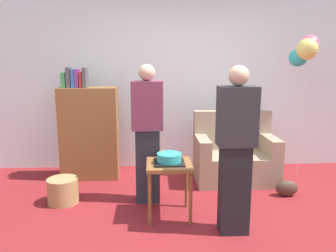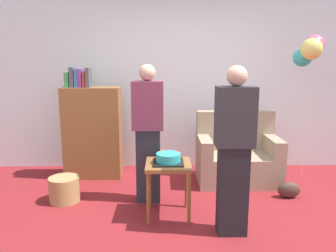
{
  "view_description": "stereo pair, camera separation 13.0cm",
  "coord_description": "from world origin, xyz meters",
  "px_view_note": "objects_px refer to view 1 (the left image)",
  "views": [
    {
      "loc": [
        -0.43,
        -3.16,
        1.68
      ],
      "look_at": [
        -0.25,
        0.5,
        0.95
      ],
      "focal_mm": 35.83,
      "sensor_mm": 36.0,
      "label": 1
    },
    {
      "loc": [
        -0.3,
        -3.17,
        1.68
      ],
      "look_at": [
        -0.25,
        0.5,
        0.95
      ],
      "focal_mm": 35.83,
      "sensor_mm": 36.0,
      "label": 2
    }
  ],
  "objects_px": {
    "side_table": "(169,171)",
    "person_holding_cake": "(236,150)",
    "couch": "(234,157)",
    "balloon_bunch": "(305,50)",
    "birthday_cake": "(169,158)",
    "bookshelf": "(89,131)",
    "handbag": "(287,188)",
    "person_blowing_candles": "(147,133)",
    "wicker_basket": "(63,191)"
  },
  "relations": [
    {
      "from": "couch",
      "to": "person_holding_cake",
      "type": "xyz_separation_m",
      "value": [
        -0.36,
        -1.45,
        0.49
      ]
    },
    {
      "from": "bookshelf",
      "to": "balloon_bunch",
      "type": "height_order",
      "value": "balloon_bunch"
    },
    {
      "from": "handbag",
      "to": "balloon_bunch",
      "type": "distance_m",
      "value": 1.86
    },
    {
      "from": "handbag",
      "to": "bookshelf",
      "type": "bearing_deg",
      "value": 162.31
    },
    {
      "from": "birthday_cake",
      "to": "person_holding_cake",
      "type": "height_order",
      "value": "person_holding_cake"
    },
    {
      "from": "person_blowing_candles",
      "to": "balloon_bunch",
      "type": "relative_size",
      "value": 0.81
    },
    {
      "from": "person_blowing_candles",
      "to": "person_holding_cake",
      "type": "bearing_deg",
      "value": -56.12
    },
    {
      "from": "bookshelf",
      "to": "wicker_basket",
      "type": "height_order",
      "value": "bookshelf"
    },
    {
      "from": "wicker_basket",
      "to": "handbag",
      "type": "xyz_separation_m",
      "value": [
        2.74,
        0.07,
        -0.05
      ]
    },
    {
      "from": "couch",
      "to": "side_table",
      "type": "bearing_deg",
      "value": -132.33
    },
    {
      "from": "wicker_basket",
      "to": "handbag",
      "type": "relative_size",
      "value": 1.29
    },
    {
      "from": "person_blowing_candles",
      "to": "wicker_basket",
      "type": "relative_size",
      "value": 4.53
    },
    {
      "from": "side_table",
      "to": "person_blowing_candles",
      "type": "distance_m",
      "value": 0.57
    },
    {
      "from": "bookshelf",
      "to": "person_holding_cake",
      "type": "xyz_separation_m",
      "value": [
        1.68,
        -1.66,
        0.15
      ]
    },
    {
      "from": "side_table",
      "to": "birthday_cake",
      "type": "distance_m",
      "value": 0.14
    },
    {
      "from": "couch",
      "to": "side_table",
      "type": "distance_m",
      "value": 1.46
    },
    {
      "from": "person_holding_cake",
      "to": "wicker_basket",
      "type": "distance_m",
      "value": 2.12
    },
    {
      "from": "bookshelf",
      "to": "wicker_basket",
      "type": "relative_size",
      "value": 4.37
    },
    {
      "from": "balloon_bunch",
      "to": "wicker_basket",
      "type": "bearing_deg",
      "value": -167.39
    },
    {
      "from": "couch",
      "to": "birthday_cake",
      "type": "height_order",
      "value": "couch"
    },
    {
      "from": "couch",
      "to": "wicker_basket",
      "type": "xyz_separation_m",
      "value": [
        -2.22,
        -0.68,
        -0.19
      ]
    },
    {
      "from": "person_blowing_candles",
      "to": "person_holding_cake",
      "type": "distance_m",
      "value": 1.15
    },
    {
      "from": "side_table",
      "to": "person_holding_cake",
      "type": "bearing_deg",
      "value": -31.6
    },
    {
      "from": "side_table",
      "to": "balloon_bunch",
      "type": "relative_size",
      "value": 0.3
    },
    {
      "from": "side_table",
      "to": "bookshelf",
      "type": "bearing_deg",
      "value": 129.88
    },
    {
      "from": "handbag",
      "to": "wicker_basket",
      "type": "bearing_deg",
      "value": -178.54
    },
    {
      "from": "bookshelf",
      "to": "wicker_basket",
      "type": "xyz_separation_m",
      "value": [
        -0.17,
        -0.89,
        -0.53
      ]
    },
    {
      "from": "birthday_cake",
      "to": "handbag",
      "type": "bearing_deg",
      "value": 17.17
    },
    {
      "from": "person_holding_cake",
      "to": "bookshelf",
      "type": "bearing_deg",
      "value": -43.4
    },
    {
      "from": "balloon_bunch",
      "to": "bookshelf",
      "type": "bearing_deg",
      "value": 176.34
    },
    {
      "from": "balloon_bunch",
      "to": "birthday_cake",
      "type": "bearing_deg",
      "value": -149.92
    },
    {
      "from": "side_table",
      "to": "balloon_bunch",
      "type": "bearing_deg",
      "value": 30.08
    },
    {
      "from": "person_blowing_candles",
      "to": "handbag",
      "type": "distance_m",
      "value": 1.88
    },
    {
      "from": "side_table",
      "to": "handbag",
      "type": "xyz_separation_m",
      "value": [
        1.5,
        0.46,
        -0.41
      ]
    },
    {
      "from": "bookshelf",
      "to": "handbag",
      "type": "bearing_deg",
      "value": -17.69
    },
    {
      "from": "bookshelf",
      "to": "wicker_basket",
      "type": "distance_m",
      "value": 1.05
    },
    {
      "from": "handbag",
      "to": "person_blowing_candles",
      "type": "bearing_deg",
      "value": -178.14
    },
    {
      "from": "couch",
      "to": "handbag",
      "type": "bearing_deg",
      "value": -49.36
    },
    {
      "from": "side_table",
      "to": "handbag",
      "type": "distance_m",
      "value": 1.62
    },
    {
      "from": "bookshelf",
      "to": "birthday_cake",
      "type": "xyz_separation_m",
      "value": [
        1.07,
        -1.28,
        -0.03
      ]
    },
    {
      "from": "person_blowing_candles",
      "to": "balloon_bunch",
      "type": "bearing_deg",
      "value": 4.67
    },
    {
      "from": "person_holding_cake",
      "to": "balloon_bunch",
      "type": "relative_size",
      "value": 0.81
    },
    {
      "from": "couch",
      "to": "person_holding_cake",
      "type": "distance_m",
      "value": 1.57
    },
    {
      "from": "bookshelf",
      "to": "wicker_basket",
      "type": "bearing_deg",
      "value": -100.95
    },
    {
      "from": "birthday_cake",
      "to": "wicker_basket",
      "type": "height_order",
      "value": "birthday_cake"
    },
    {
      "from": "bookshelf",
      "to": "person_holding_cake",
      "type": "bearing_deg",
      "value": -44.57
    },
    {
      "from": "wicker_basket",
      "to": "birthday_cake",
      "type": "bearing_deg",
      "value": -17.54
    },
    {
      "from": "couch",
      "to": "balloon_bunch",
      "type": "relative_size",
      "value": 0.55
    },
    {
      "from": "couch",
      "to": "balloon_bunch",
      "type": "bearing_deg",
      "value": 1.37
    },
    {
      "from": "couch",
      "to": "person_holding_cake",
      "type": "bearing_deg",
      "value": -104.05
    }
  ]
}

